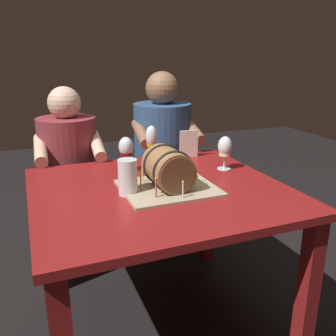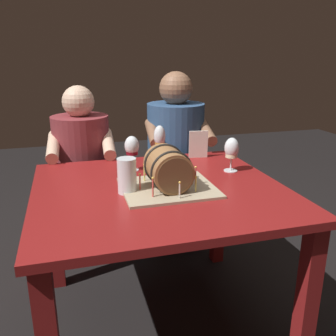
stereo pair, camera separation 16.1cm
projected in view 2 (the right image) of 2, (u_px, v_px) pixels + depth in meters
ground_plane at (160, 319)px, 1.88m from camera, size 8.00×8.00×0.00m
dining_table at (160, 209)px, 1.70m from camera, size 1.13×1.04×0.73m
barrel_cake at (168, 172)px, 1.61m from camera, size 0.41×0.36×0.20m
wine_glass_red at (132, 147)px, 1.86m from camera, size 0.07×0.07×0.18m
wine_glass_white at (232, 150)px, 1.86m from camera, size 0.07×0.07×0.18m
wine_glass_amber at (160, 138)px, 2.01m from camera, size 0.07×0.07×0.21m
beer_pint at (127, 176)px, 1.58m from camera, size 0.08×0.08×0.16m
menu_card at (198, 144)px, 2.11m from camera, size 0.11×0.03×0.16m
person_seated_left at (84, 181)px, 2.34m from camera, size 0.40×0.48×1.14m
person_seated_right at (175, 166)px, 2.49m from camera, size 0.44×0.52×1.21m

